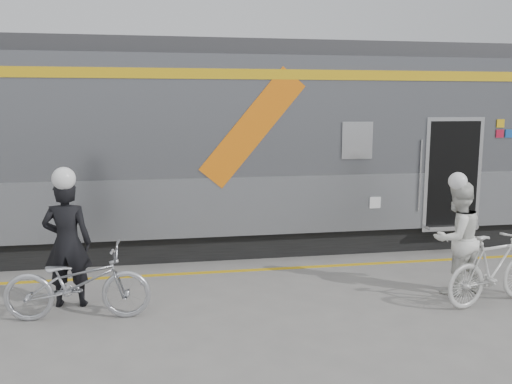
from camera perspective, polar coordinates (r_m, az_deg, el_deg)
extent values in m
plane|color=slate|center=(7.76, 2.85, -12.88)|extent=(90.00, 90.00, 0.00)
cube|color=black|center=(12.02, 6.89, -3.69)|extent=(24.00, 2.70, 0.50)
cube|color=#9EA0A5|center=(11.87, 6.96, 0.08)|extent=(24.00, 3.00, 1.10)
cube|color=#5B5E63|center=(11.73, 7.12, 8.07)|extent=(24.00, 3.00, 2.20)
cube|color=#38383A|center=(11.77, 7.24, 14.16)|extent=(24.00, 2.64, 0.30)
cube|color=gold|center=(10.31, 9.73, 12.04)|extent=(24.00, 0.02, 0.18)
cube|color=orange|center=(9.84, -0.40, 6.78)|extent=(1.96, 0.01, 2.19)
cube|color=black|center=(10.38, 10.60, 5.36)|extent=(0.55, 0.02, 0.65)
cube|color=black|center=(11.49, 19.50, 1.84)|extent=(1.05, 0.45, 2.10)
cube|color=silver|center=(11.30, 20.03, 1.70)|extent=(1.20, 0.02, 2.25)
cylinder|color=silver|center=(10.96, 16.90, 1.63)|extent=(0.04, 0.04, 1.40)
cube|color=silver|center=(11.44, 19.84, -3.45)|extent=(1.05, 0.25, 0.06)
cube|color=gold|center=(11.73, 24.35, 6.60)|extent=(0.16, 0.01, 0.16)
cube|color=#AD132E|center=(11.74, 24.28, 5.62)|extent=(0.16, 0.01, 0.16)
cube|color=#184F9F|center=(11.86, 25.09, 5.60)|extent=(0.16, 0.01, 0.16)
cube|color=silver|center=(10.67, 12.43, -1.10)|extent=(0.22, 0.01, 0.22)
cube|color=gold|center=(9.74, -0.01, -8.19)|extent=(24.00, 0.12, 0.01)
imported|color=black|center=(8.30, -19.26, -5.11)|extent=(0.72, 0.50, 1.87)
imported|color=#AEAFB6|center=(7.86, -18.27, -9.04)|extent=(2.01, 0.83, 1.03)
imported|color=white|center=(8.95, 20.37, -4.58)|extent=(0.99, 0.85, 1.74)
imported|color=beige|center=(8.74, 23.79, -7.44)|extent=(1.83, 0.92, 1.06)
sphere|color=white|center=(8.11, -19.66, 2.45)|extent=(0.32, 0.32, 0.32)
sphere|color=white|center=(8.77, 20.74, 1.86)|extent=(0.28, 0.28, 0.28)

